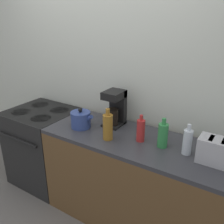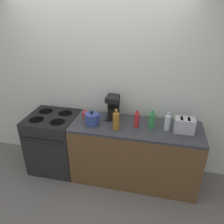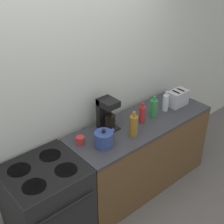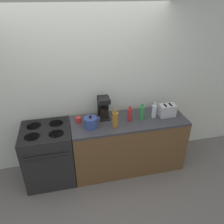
% 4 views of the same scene
% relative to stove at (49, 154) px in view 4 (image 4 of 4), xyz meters
% --- Properties ---
extents(ground_plane, '(12.00, 12.00, 0.00)m').
position_rel_stove_xyz_m(ground_plane, '(0.62, -0.33, -0.46)').
color(ground_plane, slate).
extents(wall_back, '(8.00, 0.05, 2.60)m').
position_rel_stove_xyz_m(wall_back, '(0.62, 0.38, 0.84)').
color(wall_back, silver).
rests_on(wall_back, ground_plane).
extents(stove, '(0.71, 0.69, 0.90)m').
position_rel_stove_xyz_m(stove, '(0.00, 0.00, 0.00)').
color(stove, black).
rests_on(stove, ground_plane).
extents(counter_block, '(1.76, 0.63, 0.90)m').
position_rel_stove_xyz_m(counter_block, '(1.24, -0.01, -0.01)').
color(counter_block, brown).
rests_on(counter_block, ground_plane).
extents(kettle, '(0.24, 0.19, 0.20)m').
position_rel_stove_xyz_m(kettle, '(0.65, -0.08, 0.52)').
color(kettle, '#33478C').
rests_on(kettle, counter_block).
extents(toaster, '(0.25, 0.16, 0.19)m').
position_rel_stove_xyz_m(toaster, '(1.85, -0.02, 0.53)').
color(toaster, '#BCBCC1').
rests_on(toaster, counter_block).
extents(coffee_maker, '(0.17, 0.21, 0.34)m').
position_rel_stove_xyz_m(coffee_maker, '(0.89, 0.16, 0.62)').
color(coffee_maker, black).
rests_on(coffee_maker, counter_block).
extents(bottle_clear, '(0.07, 0.07, 0.25)m').
position_rel_stove_xyz_m(bottle_clear, '(1.64, -0.01, 0.54)').
color(bottle_clear, silver).
rests_on(bottle_clear, counter_block).
extents(bottle_red, '(0.07, 0.07, 0.24)m').
position_rel_stove_xyz_m(bottle_red, '(1.25, -0.02, 0.54)').
color(bottle_red, '#B72828').
rests_on(bottle_red, counter_block).
extents(bottle_green, '(0.08, 0.08, 0.25)m').
position_rel_stove_xyz_m(bottle_green, '(1.44, -0.01, 0.54)').
color(bottle_green, '#338C47').
rests_on(bottle_green, counter_block).
extents(bottle_amber, '(0.09, 0.09, 0.28)m').
position_rel_stove_xyz_m(bottle_amber, '(1.00, -0.14, 0.56)').
color(bottle_amber, '#9E6B23').
rests_on(bottle_amber, counter_block).
extents(cup_red, '(0.08, 0.08, 0.08)m').
position_rel_stove_xyz_m(cup_red, '(0.49, 0.10, 0.48)').
color(cup_red, red).
rests_on(cup_red, counter_block).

